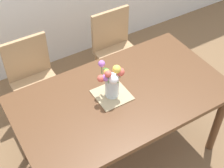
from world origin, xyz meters
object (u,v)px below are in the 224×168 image
at_px(chair_right, 116,48).
at_px(flower_vase, 112,81).
at_px(chair_left, 34,78).
at_px(dining_table, 122,103).

distance_m(chair_right, flower_vase, 1.03).
bearing_deg(flower_vase, chair_left, 115.52).
bearing_deg(chair_left, chair_right, -180.00).
bearing_deg(chair_right, dining_table, 61.02).
distance_m(chair_left, flower_vase, 0.96).
xyz_separation_m(chair_left, flower_vase, (0.37, -0.78, 0.41)).
relative_size(chair_left, chair_right, 1.00).
bearing_deg(chair_left, flower_vase, 115.52).
bearing_deg(flower_vase, chair_right, 56.20).
relative_size(dining_table, chair_right, 1.87).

